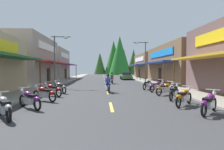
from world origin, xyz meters
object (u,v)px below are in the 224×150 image
at_px(motorcycle_parked_right_5, 148,84).
at_px(parked_car_curbside, 126,76).
at_px(streetlamp_left, 58,53).
at_px(motorcycle_parked_left_2, 44,93).
at_px(motorcycle_parked_left_4, 60,87).
at_px(motorcycle_parked_left_0, 4,106).
at_px(motorcycle_parked_left_3, 52,90).
at_px(rider_cruising_lead, 108,85).
at_px(streetlamp_right, 143,56).
at_px(motorcycle_parked_right_3, 165,89).
at_px(motorcycle_parked_right_0, 209,103).
at_px(motorcycle_parked_right_4, 157,86).
at_px(rider_cruising_trailing, 112,79).
at_px(motorcycle_parked_right_2, 174,92).
at_px(motorcycle_parked_left_1, 30,99).
at_px(motorcycle_parked_right_1, 184,97).

bearing_deg(motorcycle_parked_right_5, parked_car_curbside, 37.85).
bearing_deg(streetlamp_left, motorcycle_parked_left_2, -81.54).
bearing_deg(motorcycle_parked_left_4, parked_car_curbside, -62.24).
xyz_separation_m(motorcycle_parked_left_0, motorcycle_parked_left_3, (0.27, 5.88, 0.00)).
xyz_separation_m(motorcycle_parked_right_5, rider_cruising_lead, (-3.96, -2.08, 0.17)).
distance_m(streetlamp_right, motorcycle_parked_left_2, 17.16).
bearing_deg(motorcycle_parked_left_4, motorcycle_parked_right_3, -139.86).
bearing_deg(streetlamp_left, motorcycle_parked_right_5, -17.05).
xyz_separation_m(streetlamp_right, rider_cruising_lead, (-5.34, -9.99, -3.20)).
height_order(motorcycle_parked_right_0, motorcycle_parked_right_4, same).
xyz_separation_m(streetlamp_right, motorcycle_parked_left_4, (-9.31, -10.23, -3.37)).
distance_m(motorcycle_parked_right_3, rider_cruising_trailing, 11.36).
distance_m(motorcycle_parked_right_2, motorcycle_parked_left_1, 8.59).
xyz_separation_m(motorcycle_parked_left_4, rider_cruising_trailing, (4.81, 9.22, 0.17)).
relative_size(motorcycle_parked_right_1, rider_cruising_trailing, 0.75).
height_order(streetlamp_right, motorcycle_parked_left_4, streetlamp_right).
bearing_deg(motorcycle_parked_left_0, motorcycle_parked_left_4, -41.99).
bearing_deg(motorcycle_parked_left_2, motorcycle_parked_right_3, -130.98).
distance_m(motorcycle_parked_right_4, motorcycle_parked_left_3, 8.74).
relative_size(motorcycle_parked_right_5, motorcycle_parked_left_2, 0.96).
bearing_deg(motorcycle_parked_left_2, motorcycle_parked_right_4, -118.66).
height_order(motorcycle_parked_right_2, parked_car_curbside, parked_car_curbside).
bearing_deg(rider_cruising_trailing, motorcycle_parked_right_3, -163.82).
bearing_deg(motorcycle_parked_right_4, motorcycle_parked_right_2, -128.36).
xyz_separation_m(motorcycle_parked_right_1, motorcycle_parked_right_5, (0.05, 7.87, 0.00)).
xyz_separation_m(motorcycle_parked_right_2, motorcycle_parked_right_5, (-0.23, 5.90, 0.00)).
bearing_deg(motorcycle_parked_left_1, motorcycle_parked_left_4, -49.28).
height_order(streetlamp_left, motorcycle_parked_right_0, streetlamp_left).
xyz_separation_m(motorcycle_parked_right_5, motorcycle_parked_left_0, (-8.35, -9.94, 0.00)).
distance_m(motorcycle_parked_right_1, motorcycle_parked_left_0, 8.56).
xyz_separation_m(streetlamp_right, parked_car_curbside, (-1.25, 8.58, -3.17)).
relative_size(motorcycle_parked_right_5, motorcycle_parked_left_0, 1.01).
height_order(motorcycle_parked_right_3, motorcycle_parked_right_5, same).
distance_m(motorcycle_parked_left_1, rider_cruising_trailing, 15.87).
bearing_deg(motorcycle_parked_right_3, rider_cruising_lead, 126.88).
distance_m(motorcycle_parked_left_0, rider_cruising_lead, 9.00).
bearing_deg(streetlamp_right, motorcycle_parked_left_0, -118.60).
bearing_deg(motorcycle_parked_left_2, motorcycle_parked_right_5, -108.25).
height_order(rider_cruising_lead, parked_car_curbside, rider_cruising_lead).
height_order(motorcycle_parked_right_3, rider_cruising_trailing, rider_cruising_trailing).
bearing_deg(motorcycle_parked_right_1, motorcycle_parked_left_4, 100.74).
bearing_deg(streetlamp_right, motorcycle_parked_left_1, -120.38).
height_order(streetlamp_right, motorcycle_parked_left_2, streetlamp_right).
distance_m(motorcycle_parked_right_0, motorcycle_parked_left_1, 8.44).
bearing_deg(streetlamp_right, motorcycle_parked_right_5, -99.89).
relative_size(rider_cruising_lead, parked_car_curbside, 0.49).
bearing_deg(motorcycle_parked_right_5, streetlamp_right, 28.40).
xyz_separation_m(motorcycle_parked_right_0, motorcycle_parked_left_1, (-8.32, 1.45, 0.00)).
bearing_deg(motorcycle_parked_left_0, motorcycle_parked_right_2, -103.61).
bearing_deg(rider_cruising_lead, motorcycle_parked_right_0, -155.04).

